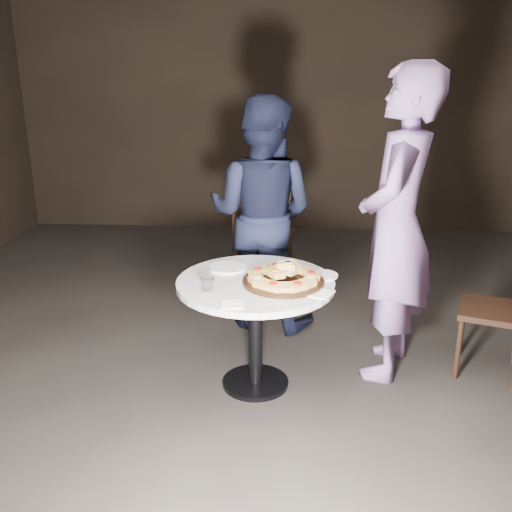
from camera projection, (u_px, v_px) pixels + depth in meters
The scene contains 13 objects.
floor at pixel (276, 388), 3.44m from camera, with size 7.00×7.00×0.00m, color black.
table at pixel (255, 301), 3.29m from camera, with size 0.95×0.95×0.68m.
serving_board at pixel (283, 282), 3.21m from camera, with size 0.46×0.46×0.02m, color black.
focaccia_pile at pixel (284, 275), 3.20m from camera, with size 0.41×0.41×0.11m.
plate_left at pixel (227, 267), 3.44m from camera, with size 0.23×0.23×0.01m, color white.
plate_right at pixel (323, 275), 3.32m from camera, with size 0.18×0.18×0.01m, color white.
water_glass at pixel (208, 284), 3.10m from camera, with size 0.08×0.08×0.07m, color silver.
napkin_near at pixel (232, 304), 2.92m from camera, with size 0.11×0.11×0.01m, color white.
napkin_far at pixel (320, 293), 3.06m from camera, with size 0.14×0.14×0.01m, color white.
chair_far at pixel (263, 233), 4.58m from camera, with size 0.48×0.50×0.97m.
chair_right at pixel (510, 303), 3.44m from camera, with size 0.51×0.50×0.83m.
diner_navy at pixel (261, 214), 4.06m from camera, with size 0.81×0.63×1.66m, color black.
diner_teal at pixel (396, 227), 3.36m from camera, with size 0.68×0.45×1.87m, color slate.
Camera 1 is at (0.07, -3.00, 1.86)m, focal length 40.00 mm.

